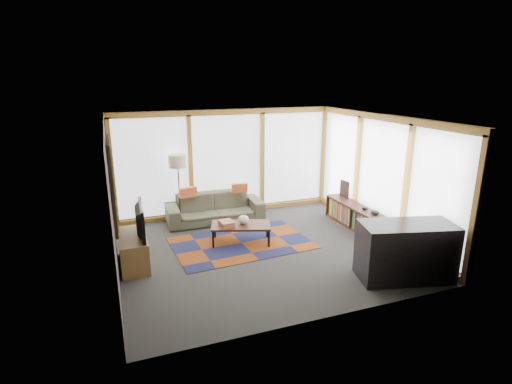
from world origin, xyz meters
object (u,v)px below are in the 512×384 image
object	(u,v)px
floor_lamp	(179,190)
bookshelf	(357,217)
sofa	(215,208)
bar_counter	(406,251)
television	(136,220)
coffee_table	(241,233)
tv_console	(133,250)

from	to	relation	value
floor_lamp	bookshelf	xyz separation A→B (m)	(3.71, -1.70, -0.56)
bookshelf	floor_lamp	bearing A→B (deg)	155.42
sofa	bar_counter	distance (m)	4.51
television	bar_counter	distance (m)	4.74
coffee_table	bookshelf	bearing A→B (deg)	-2.99
tv_console	bar_counter	world-z (taller)	bar_counter
coffee_table	tv_console	size ratio (longest dim) A/B	1.05
floor_lamp	coffee_table	xyz separation A→B (m)	(0.98, -1.55, -0.63)
sofa	television	bearing A→B (deg)	-135.72
tv_console	floor_lamp	bearing A→B (deg)	57.33
sofa	bookshelf	bearing A→B (deg)	-27.14
television	sofa	bearing A→B (deg)	-45.43
floor_lamp	television	world-z (taller)	floor_lamp
sofa	tv_console	world-z (taller)	sofa
floor_lamp	television	xyz separation A→B (m)	(-1.10, -1.87, 0.04)
sofa	floor_lamp	world-z (taller)	floor_lamp
floor_lamp	bar_counter	size ratio (longest dim) A/B	1.07
sofa	bookshelf	size ratio (longest dim) A/B	1.08
bookshelf	bar_counter	bearing A→B (deg)	-104.20
tv_console	television	xyz separation A→B (m)	(0.09, -0.02, 0.58)
sofa	coffee_table	world-z (taller)	sofa
floor_lamp	bookshelf	distance (m)	4.12
tv_console	bar_counter	bearing A→B (deg)	-26.14
bar_counter	bookshelf	bearing A→B (deg)	90.30
bookshelf	coffee_table	bearing A→B (deg)	177.01
floor_lamp	bookshelf	size ratio (longest dim) A/B	0.78
tv_console	television	world-z (taller)	television
sofa	floor_lamp	size ratio (longest dim) A/B	1.37
bookshelf	television	world-z (taller)	television
bar_counter	floor_lamp	bearing A→B (deg)	142.84
coffee_table	bookshelf	xyz separation A→B (m)	(2.73, -0.14, 0.06)
sofa	coffee_table	distance (m)	1.46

